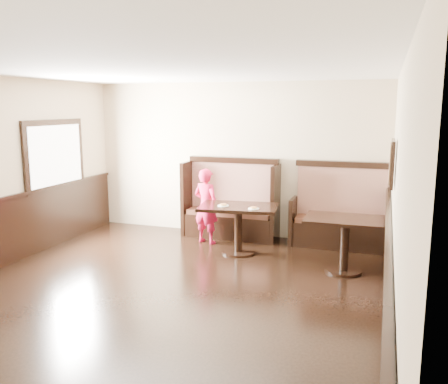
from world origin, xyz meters
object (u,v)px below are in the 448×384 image
at_px(table_main, 238,217).
at_px(child, 206,206).
at_px(booth_main, 231,208).
at_px(booth_neighbor, 340,219).
at_px(table_neighbor, 345,232).

distance_m(table_main, child, 0.81).
relative_size(booth_main, table_main, 1.31).
bearing_deg(booth_neighbor, table_main, -148.05).
bearing_deg(child, booth_neighbor, -151.02).
bearing_deg(table_neighbor, child, 162.08).
xyz_separation_m(booth_neighbor, table_neighbor, (0.19, -1.29, 0.11)).
distance_m(booth_neighbor, child, 2.30).
bearing_deg(booth_neighbor, table_neighbor, -81.62).
distance_m(table_neighbor, child, 2.53).
relative_size(booth_neighbor, child, 1.25).
xyz_separation_m(booth_main, table_neighbor, (2.14, -1.29, 0.07)).
relative_size(booth_main, child, 1.33).
bearing_deg(child, table_neighbor, 178.03).
xyz_separation_m(booth_neighbor, child, (-2.23, -0.55, 0.18)).
height_order(booth_main, table_main, booth_main).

